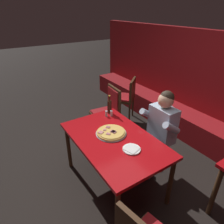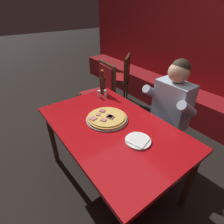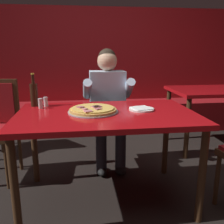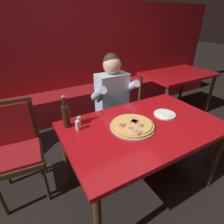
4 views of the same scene
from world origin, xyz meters
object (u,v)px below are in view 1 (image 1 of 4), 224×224
(pizza, at_px, (111,132))
(diner_seated_blue_shirt, at_px, (158,130))
(beer_bottle, at_px, (109,106))
(dining_chair_near_left, at_px, (126,96))
(dining_chair_far_left, at_px, (108,109))
(main_dining_table, at_px, (114,143))
(plate_white_paper, at_px, (132,149))
(shaker_black_pepper, at_px, (106,114))
(shaker_oregano, at_px, (111,114))

(pizza, xyz_separation_m, diner_seated_blue_shirt, (0.20, 0.64, -0.09))
(beer_bottle, xyz_separation_m, dining_chair_near_left, (-0.79, 0.92, -0.32))
(dining_chair_far_left, bearing_deg, dining_chair_near_left, 117.13)
(main_dining_table, bearing_deg, dining_chair_near_left, 138.44)
(plate_white_paper, bearing_deg, beer_bottle, 163.37)
(dining_chair_far_left, bearing_deg, pizza, -29.96)
(shaker_black_pepper, bearing_deg, diner_seated_blue_shirt, 35.29)
(diner_seated_blue_shirt, height_order, dining_chair_far_left, diner_seated_blue_shirt)
(pizza, relative_size, beer_bottle, 1.37)
(shaker_black_pepper, bearing_deg, dining_chair_far_left, 145.53)
(shaker_black_pepper, height_order, dining_chair_far_left, dining_chair_far_left)
(plate_white_paper, bearing_deg, dining_chair_far_left, 158.78)
(pizza, height_order, dining_chair_far_left, dining_chair_far_left)
(main_dining_table, bearing_deg, plate_white_paper, 8.50)
(plate_white_paper, height_order, dining_chair_far_left, dining_chair_far_left)
(plate_white_paper, distance_m, beer_bottle, 0.95)
(diner_seated_blue_shirt, bearing_deg, dining_chair_near_left, 159.04)
(plate_white_paper, distance_m, diner_seated_blue_shirt, 0.66)
(plate_white_paper, xyz_separation_m, dining_chair_near_left, (-1.70, 1.19, -0.22))
(dining_chair_far_left, bearing_deg, shaker_black_pepper, -34.47)
(shaker_oregano, height_order, dining_chair_far_left, dining_chair_far_left)
(main_dining_table, distance_m, pizza, 0.15)
(shaker_oregano, bearing_deg, plate_white_paper, -16.58)
(diner_seated_blue_shirt, bearing_deg, shaker_black_pepper, -144.71)
(pizza, bearing_deg, plate_white_paper, 3.00)
(main_dining_table, xyz_separation_m, dining_chair_far_left, (-1.06, 0.57, -0.12))
(diner_seated_blue_shirt, bearing_deg, dining_chair_far_left, -175.19)
(shaker_black_pepper, xyz_separation_m, dining_chair_far_left, (-0.51, 0.35, -0.24))
(diner_seated_blue_shirt, xyz_separation_m, dining_chair_far_left, (-1.15, -0.10, -0.14))
(pizza, distance_m, dining_chair_near_left, 1.79)
(main_dining_table, relative_size, shaker_oregano, 16.54)
(pizza, relative_size, diner_seated_blue_shirt, 0.31)
(plate_white_paper, bearing_deg, shaker_black_pepper, 168.38)
(shaker_oregano, height_order, diner_seated_blue_shirt, diner_seated_blue_shirt)
(shaker_black_pepper, height_order, shaker_oregano, same)
(shaker_oregano, bearing_deg, main_dining_table, -29.39)
(main_dining_table, height_order, pizza, pizza)
(shaker_oregano, bearing_deg, pizza, -33.17)
(plate_white_paper, xyz_separation_m, shaker_oregano, (-0.80, 0.24, 0.03))
(shaker_black_pepper, relative_size, dining_chair_near_left, 0.09)
(pizza, xyz_separation_m, shaker_oregano, (-0.40, 0.26, 0.02))
(pizza, bearing_deg, dining_chair_near_left, 136.73)
(dining_chair_far_left, bearing_deg, beer_bottle, -29.61)
(main_dining_table, height_order, beer_bottle, beer_bottle)
(pizza, bearing_deg, beer_bottle, 149.72)
(main_dining_table, height_order, shaker_oregano, shaker_oregano)
(shaker_black_pepper, xyz_separation_m, diner_seated_blue_shirt, (0.64, 0.45, -0.11))
(shaker_black_pepper, bearing_deg, dining_chair_near_left, 129.98)
(main_dining_table, bearing_deg, pizza, 167.49)
(diner_seated_blue_shirt, relative_size, dining_chair_near_left, 1.37)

